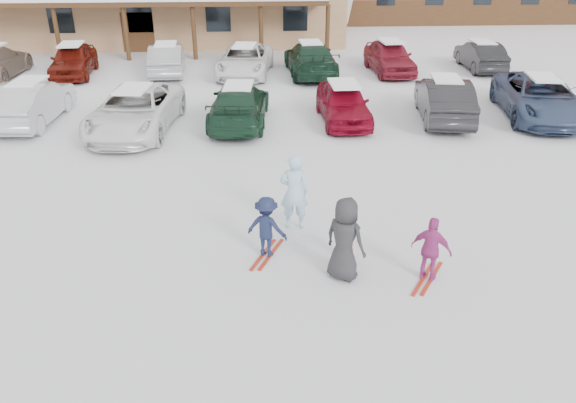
{
  "coord_description": "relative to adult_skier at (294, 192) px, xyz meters",
  "views": [
    {
      "loc": [
        -0.36,
        -10.4,
        6.66
      ],
      "look_at": [
        0.3,
        1.0,
        1.0
      ],
      "focal_mm": 35.0,
      "sensor_mm": 36.0,
      "label": 1
    }
  ],
  "objects": [
    {
      "name": "parked_car_1",
      "position": [
        -9.09,
        8.58,
        -0.16
      ],
      "size": [
        1.85,
        4.82,
        1.57
      ],
      "primitive_type": "imported",
      "rotation": [
        0.0,
        0.0,
        3.1
      ],
      "color": "#AFB0B5",
      "rests_on": "ground"
    },
    {
      "name": "parked_car_13",
      "position": [
        10.51,
        15.98,
        -0.25
      ],
      "size": [
        1.58,
        4.26,
        1.39
      ],
      "primitive_type": "imported",
      "rotation": [
        0.0,
        0.0,
        3.12
      ],
      "color": "black",
      "rests_on": "ground"
    },
    {
      "name": "parked_car_10",
      "position": [
        -1.35,
        15.48,
        -0.23
      ],
      "size": [
        3.02,
        5.43,
        1.44
      ],
      "primitive_type": "imported",
      "rotation": [
        0.0,
        0.0,
        -0.13
      ],
      "color": "white",
      "rests_on": "ground"
    },
    {
      "name": "parked_car_8",
      "position": [
        -9.62,
        15.85,
        -0.19
      ],
      "size": [
        2.13,
        4.58,
        1.52
      ],
      "primitive_type": "imported",
      "rotation": [
        0.0,
        0.0,
        0.08
      ],
      "color": "#5F130B",
      "rests_on": "ground"
    },
    {
      "name": "bystander_dark",
      "position": [
        0.88,
        -2.22,
        -0.04
      ],
      "size": [
        1.05,
        1.01,
        1.82
      ],
      "primitive_type": "imported",
      "rotation": [
        0.0,
        0.0,
        2.44
      ],
      "color": "#29282B",
      "rests_on": "ground"
    },
    {
      "name": "parked_car_9",
      "position": [
        -5.14,
        15.91,
        -0.21
      ],
      "size": [
        1.88,
        4.54,
        1.46
      ],
      "primitive_type": "imported",
      "rotation": [
        0.0,
        0.0,
        3.22
      ],
      "color": "#9A9A9F",
      "rests_on": "ground"
    },
    {
      "name": "skis_child_navy",
      "position": [
        -0.69,
        -1.26,
        -0.93
      ],
      "size": [
        0.74,
        1.36,
        0.03
      ],
      "primitive_type": "cube",
      "rotation": [
        0.0,
        0.0,
        2.73
      ],
      "color": "#A02816",
      "rests_on": "ground"
    },
    {
      "name": "parked_car_4",
      "position": [
        2.37,
        8.06,
        -0.23
      ],
      "size": [
        1.81,
        4.26,
        1.44
      ],
      "primitive_type": "imported",
      "rotation": [
        0.0,
        0.0,
        0.03
      ],
      "color": "maroon",
      "rests_on": "ground"
    },
    {
      "name": "toddler_red",
      "position": [
        1.04,
        -1.49,
        -0.5
      ],
      "size": [
        0.47,
        0.38,
        0.89
      ],
      "primitive_type": "imported",
      "rotation": [
        0.0,
        0.0,
        3.25
      ],
      "color": "#AC1D26",
      "rests_on": "ground"
    },
    {
      "name": "ground",
      "position": [
        -0.48,
        -1.61,
        -0.95
      ],
      "size": [
        160.0,
        160.0,
        0.0
      ],
      "primitive_type": "plane",
      "color": "white",
      "rests_on": "ground"
    },
    {
      "name": "parked_car_11",
      "position": [
        1.84,
        15.36,
        -0.17
      ],
      "size": [
        2.44,
        5.48,
        1.56
      ],
      "primitive_type": "imported",
      "rotation": [
        0.0,
        0.0,
        3.19
      ],
      "color": "#143020",
      "rests_on": "ground"
    },
    {
      "name": "child_magenta",
      "position": [
        2.64,
        -2.41,
        -0.23
      ],
      "size": [
        0.9,
        0.75,
        1.43
      ],
      "primitive_type": "imported",
      "rotation": [
        0.0,
        0.0,
        2.57
      ],
      "color": "#B03483",
      "rests_on": "ground"
    },
    {
      "name": "parked_car_2",
      "position": [
        -5.1,
        7.41,
        -0.17
      ],
      "size": [
        3.12,
        5.79,
        1.55
      ],
      "primitive_type": "imported",
      "rotation": [
        0.0,
        0.0,
        -0.1
      ],
      "color": "white",
      "rests_on": "ground"
    },
    {
      "name": "parked_car_5",
      "position": [
        6.17,
        8.09,
        -0.16
      ],
      "size": [
        2.34,
        4.94,
        1.56
      ],
      "primitive_type": "imported",
      "rotation": [
        0.0,
        0.0,
        2.99
      ],
      "color": "#232226",
      "rests_on": "ground"
    },
    {
      "name": "adult_skier",
      "position": [
        0.0,
        0.0,
        0.0
      ],
      "size": [
        0.72,
        0.5,
        1.89
      ],
      "primitive_type": "imported",
      "rotation": [
        0.0,
        0.0,
        3.07
      ],
      "color": "#A4CDE2",
      "rests_on": "ground"
    },
    {
      "name": "skis_child_magenta",
      "position": [
        2.64,
        -2.41,
        -0.93
      ],
      "size": [
        0.92,
        1.29,
        0.03
      ],
      "primitive_type": "cube",
      "rotation": [
        0.0,
        0.0,
        2.57
      ],
      "color": "#A02816",
      "rests_on": "ground"
    },
    {
      "name": "parked_car_12",
      "position": [
        5.78,
        15.57,
        -0.17
      ],
      "size": [
        2.09,
        4.66,
        1.55
      ],
      "primitive_type": "imported",
      "rotation": [
        0.0,
        0.0,
        0.06
      ],
      "color": "maroon",
      "rests_on": "ground"
    },
    {
      "name": "parked_car_6",
      "position": [
        9.86,
        8.13,
        -0.17
      ],
      "size": [
        3.44,
        5.94,
        1.55
      ],
      "primitive_type": "imported",
      "rotation": [
        0.0,
        0.0,
        -0.16
      ],
      "color": "#384868",
      "rests_on": "ground"
    },
    {
      "name": "parked_car_3",
      "position": [
        -1.47,
        8.02,
        -0.23
      ],
      "size": [
        2.39,
        5.09,
        1.44
      ],
      "primitive_type": "imported",
      "rotation": [
        0.0,
        0.0,
        3.06
      ],
      "color": "#163523",
      "rests_on": "ground"
    },
    {
      "name": "child_navy",
      "position": [
        -0.69,
        -1.26,
        -0.23
      ],
      "size": [
        1.06,
        0.85,
        1.43
      ],
      "primitive_type": "imported",
      "rotation": [
        0.0,
        0.0,
        2.73
      ],
      "color": "#151B38",
      "rests_on": "ground"
    }
  ]
}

